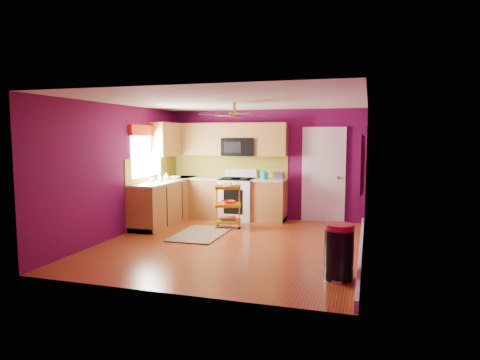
% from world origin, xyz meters
% --- Properties ---
extents(ground, '(5.00, 5.00, 0.00)m').
position_xyz_m(ground, '(0.00, 0.00, 0.00)').
color(ground, maroon).
rests_on(ground, ground).
extents(room_envelope, '(4.54, 5.04, 2.52)m').
position_xyz_m(room_envelope, '(0.03, 0.00, 1.63)').
color(room_envelope, '#590A41').
rests_on(room_envelope, ground).
extents(lower_cabinets, '(2.81, 2.31, 0.94)m').
position_xyz_m(lower_cabinets, '(-1.35, 1.82, 0.43)').
color(lower_cabinets, olive).
rests_on(lower_cabinets, ground).
extents(electric_range, '(0.76, 0.66, 1.13)m').
position_xyz_m(electric_range, '(-0.55, 2.17, 0.48)').
color(electric_range, white).
rests_on(electric_range, ground).
extents(upper_cabinetry, '(2.80, 2.30, 1.26)m').
position_xyz_m(upper_cabinetry, '(-1.24, 2.17, 1.80)').
color(upper_cabinetry, olive).
rests_on(upper_cabinetry, ground).
extents(left_window, '(0.08, 1.35, 1.08)m').
position_xyz_m(left_window, '(-2.22, 1.05, 1.74)').
color(left_window, white).
rests_on(left_window, ground).
extents(panel_door, '(0.95, 0.11, 2.15)m').
position_xyz_m(panel_door, '(1.35, 2.47, 1.02)').
color(panel_door, white).
rests_on(panel_door, ground).
extents(right_wall_art, '(0.04, 2.74, 1.04)m').
position_xyz_m(right_wall_art, '(2.23, -0.34, 1.44)').
color(right_wall_art, black).
rests_on(right_wall_art, ground).
extents(ceiling_fan, '(1.01, 1.01, 0.26)m').
position_xyz_m(ceiling_fan, '(0.00, 0.20, 2.29)').
color(ceiling_fan, '#BF8C3F').
rests_on(ceiling_fan, ground).
extents(shag_rug, '(0.89, 1.43, 0.02)m').
position_xyz_m(shag_rug, '(-0.78, 0.48, 0.01)').
color(shag_rug, black).
rests_on(shag_rug, ground).
extents(rolling_cart, '(0.61, 0.52, 0.95)m').
position_xyz_m(rolling_cart, '(-0.46, 1.25, 0.49)').
color(rolling_cart, yellow).
rests_on(rolling_cart, ground).
extents(trash_can, '(0.43, 0.45, 0.75)m').
position_xyz_m(trash_can, '(1.95, -1.36, 0.37)').
color(trash_can, black).
rests_on(trash_can, ground).
extents(teal_kettle, '(0.18, 0.18, 0.21)m').
position_xyz_m(teal_kettle, '(0.08, 2.18, 1.02)').
color(teal_kettle, teal).
rests_on(teal_kettle, lower_cabinets).
extents(toaster, '(0.22, 0.15, 0.18)m').
position_xyz_m(toaster, '(0.40, 2.18, 1.03)').
color(toaster, beige).
rests_on(toaster, lower_cabinets).
extents(soap_bottle_a, '(0.08, 0.08, 0.18)m').
position_xyz_m(soap_bottle_a, '(-1.92, 1.04, 1.03)').
color(soap_bottle_a, '#EA3F72').
rests_on(soap_bottle_a, lower_cabinets).
extents(soap_bottle_b, '(0.13, 0.13, 0.16)m').
position_xyz_m(soap_bottle_b, '(-1.98, 1.46, 1.02)').
color(soap_bottle_b, white).
rests_on(soap_bottle_b, lower_cabinets).
extents(counter_dish, '(0.26, 0.26, 0.06)m').
position_xyz_m(counter_dish, '(-1.87, 1.64, 0.97)').
color(counter_dish, white).
rests_on(counter_dish, lower_cabinets).
extents(counter_cup, '(0.12, 0.12, 0.09)m').
position_xyz_m(counter_cup, '(-2.04, 0.91, 0.99)').
color(counter_cup, white).
rests_on(counter_cup, lower_cabinets).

